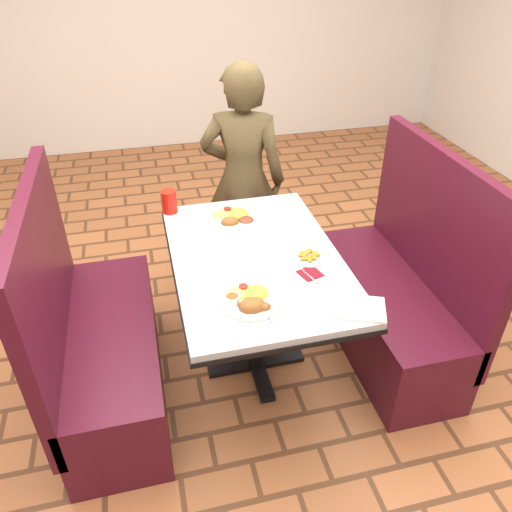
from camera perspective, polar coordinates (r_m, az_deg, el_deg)
The scene contains 14 objects.
dining_table at distance 2.48m, azimuth -0.00°, elevation -1.84°, with size 0.81×1.21×0.75m.
booth_bench_left at distance 2.65m, azimuth -17.24°, elevation -9.89°, with size 0.47×1.20×1.17m.
booth_bench_right at distance 2.93m, azimuth 15.39°, elevation -4.73°, with size 0.47×1.20×1.17m.
diner_person at distance 3.20m, azimuth -1.47°, elevation 8.62°, with size 0.54×0.35×1.47m, color brown.
near_dinner_plate at distance 2.12m, azimuth -0.65°, elevation -4.73°, with size 0.27×0.27×0.08m.
far_dinner_plate at distance 2.71m, azimuth -2.56°, elevation 4.60°, with size 0.29×0.29×0.07m.
plantain_plate at distance 2.41m, azimuth 6.06°, elevation -0.07°, with size 0.17×0.17×0.03m.
maroon_napkin at distance 2.31m, azimuth 6.20°, elevation -2.00°, with size 0.10×0.10×0.00m, color maroon.
spoon_utensil at distance 2.29m, azimuth 6.13°, elevation -2.32°, with size 0.01×0.12×0.00m, color silver.
red_tumbler at distance 2.81m, azimuth -9.90°, elevation 6.15°, with size 0.08×0.08×0.13m, color red.
paper_napkin at distance 2.14m, azimuth 11.69°, elevation -5.87°, with size 0.22×0.16×0.01m, color white.
knife_utensil at distance 2.09m, azimuth 1.40°, elevation -5.93°, with size 0.01×0.18×0.00m, color silver.
fork_utensil at distance 2.11m, azimuth -0.99°, elevation -5.45°, with size 0.01×0.17×0.00m, color silver.
lettuce_shreds at distance 2.48m, azimuth 0.57°, elevation 0.90°, with size 0.28×0.32×0.00m, color #8ACD52, non-canonical shape.
Camera 1 is at (-0.48, -1.95, 2.10)m, focal length 35.00 mm.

